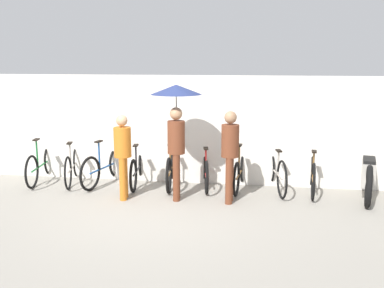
{
  "coord_description": "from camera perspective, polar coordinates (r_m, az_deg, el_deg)",
  "views": [
    {
      "loc": [
        1.71,
        -6.82,
        2.61
      ],
      "look_at": [
        0.51,
        1.11,
        1.0
      ],
      "focal_mm": 40.0,
      "sensor_mm": 36.0,
      "label": 1
    }
  ],
  "objects": [
    {
      "name": "ground_plane",
      "position": [
        7.5,
        -5.19,
        -9.05
      ],
      "size": [
        30.0,
        30.0,
        0.0
      ],
      "primitive_type": "plane",
      "color": "gray"
    },
    {
      "name": "back_wall",
      "position": [
        9.05,
        -2.41,
        1.97
      ],
      "size": [
        14.71,
        0.12,
        2.27
      ],
      "color": "silver",
      "rests_on": "ground"
    },
    {
      "name": "parked_bicycle_0",
      "position": [
        9.78,
        -19.45,
        -2.58
      ],
      "size": [
        0.45,
        1.77,
        0.97
      ],
      "rotation": [
        0.0,
        0.0,
        1.71
      ],
      "color": "black",
      "rests_on": "ground"
    },
    {
      "name": "parked_bicycle_1",
      "position": [
        9.47,
        -15.64,
        -2.8
      ],
      "size": [
        0.57,
        1.65,
        0.99
      ],
      "rotation": [
        0.0,
        0.0,
        1.82
      ],
      "color": "black",
      "rests_on": "ground"
    },
    {
      "name": "parked_bicycle_2",
      "position": [
        9.22,
        -11.54,
        -2.95
      ],
      "size": [
        0.54,
        1.76,
        0.98
      ],
      "rotation": [
        0.0,
        0.0,
        1.36
      ],
      "color": "black",
      "rests_on": "ground"
    },
    {
      "name": "parked_bicycle_3",
      "position": [
        9.04,
        -7.22,
        -3.2
      ],
      "size": [
        0.44,
        1.73,
        0.98
      ],
      "rotation": [
        0.0,
        0.0,
        1.68
      ],
      "color": "black",
      "rests_on": "ground"
    },
    {
      "name": "parked_bicycle_4",
      "position": [
        8.88,
        -2.8,
        -3.26
      ],
      "size": [
        0.44,
        1.7,
        1.04
      ],
      "rotation": [
        0.0,
        0.0,
        1.67
      ],
      "color": "black",
      "rests_on": "ground"
    },
    {
      "name": "parked_bicycle_5",
      "position": [
        8.81,
        1.79,
        -3.5
      ],
      "size": [
        0.46,
        1.62,
        1.0
      ],
      "rotation": [
        0.0,
        0.0,
        1.73
      ],
      "color": "black",
      "rests_on": "ground"
    },
    {
      "name": "parked_bicycle_6",
      "position": [
        8.72,
        6.43,
        -3.68
      ],
      "size": [
        0.44,
        1.63,
        1.07
      ],
      "rotation": [
        0.0,
        0.0,
        1.46
      ],
      "color": "black",
      "rests_on": "ground"
    },
    {
      "name": "parked_bicycle_7",
      "position": [
        8.74,
        11.09,
        -3.59
      ],
      "size": [
        0.5,
        1.75,
        1.09
      ],
      "rotation": [
        0.0,
        0.0,
        1.76
      ],
      "color": "black",
      "rests_on": "ground"
    },
    {
      "name": "parked_bicycle_8",
      "position": [
        8.77,
        15.76,
        -3.84
      ],
      "size": [
        0.44,
        1.7,
        1.1
      ],
      "rotation": [
        0.0,
        0.0,
        1.48
      ],
      "color": "black",
      "rests_on": "ground"
    },
    {
      "name": "pedestrian_leading",
      "position": [
        8.02,
        -9.22,
        -0.87
      ],
      "size": [
        0.32,
        0.32,
        1.6
      ],
      "rotation": [
        0.0,
        0.0,
        0.15
      ],
      "color": "#C66B1E",
      "rests_on": "ground"
    },
    {
      "name": "pedestrian_center",
      "position": [
        7.85,
        -2.12,
        4.3
      ],
      "size": [
        0.94,
        0.94,
        2.14
      ],
      "rotation": [
        0.0,
        0.0,
        0.14
      ],
      "color": "brown",
      "rests_on": "ground"
    },
    {
      "name": "pedestrian_trailing",
      "position": [
        7.73,
        5.09,
        -0.76
      ],
      "size": [
        0.32,
        0.32,
        1.69
      ],
      "rotation": [
        0.0,
        0.0,
        -0.04
      ],
      "color": "brown",
      "rests_on": "ground"
    },
    {
      "name": "motorcycle",
      "position": [
        8.86,
        22.43,
        -3.78
      ],
      "size": [
        0.71,
        2.1,
        0.95
      ],
      "rotation": [
        0.0,
        0.0,
        1.35
      ],
      "color": "black",
      "rests_on": "ground"
    }
  ]
}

